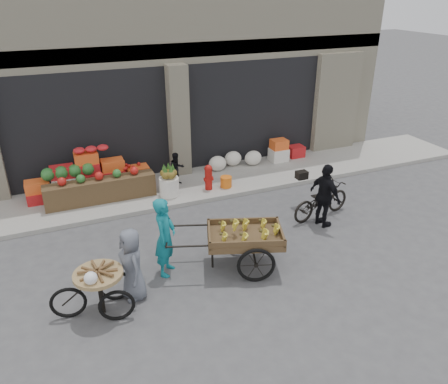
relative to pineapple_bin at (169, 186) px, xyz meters
name	(u,v)px	position (x,y,z in m)	size (l,w,h in m)	color
ground	(254,264)	(0.75, -3.60, -0.37)	(80.00, 80.00, 0.00)	#424244
sidewalk	(190,185)	(0.75, 0.50, -0.31)	(18.00, 2.20, 0.12)	gray
building	(148,47)	(0.75, 4.43, 3.00)	(14.00, 6.45, 7.00)	beige
fruit_display	(97,175)	(-1.73, 0.78, 0.30)	(3.10, 1.12, 1.24)	red
pineapple_bin	(169,186)	(0.00, 0.00, 0.00)	(0.52, 0.52, 0.50)	silver
fire_hydrant	(208,176)	(1.10, -0.05, 0.13)	(0.22, 0.22, 0.71)	#A5140F
orange_bucket	(226,182)	(1.60, -0.10, -0.10)	(0.32, 0.32, 0.30)	orange
right_bay_goods	(263,154)	(3.36, 1.10, 0.04)	(3.35, 0.60, 0.70)	silver
seated_person	(177,169)	(0.40, 0.60, 0.21)	(0.45, 0.35, 0.93)	black
banana_cart	(242,234)	(0.48, -3.56, 0.40)	(2.71, 1.75, 1.06)	brown
vendor_woman	(165,237)	(-0.98, -3.17, 0.45)	(0.60, 0.39, 1.64)	#10727F
tricycle_cart	(99,286)	(-2.36, -3.87, 0.20)	(1.45, 0.95, 0.95)	#9E7F51
vendor_grey	(132,264)	(-1.74, -3.66, 0.33)	(0.69, 0.45, 1.40)	slate
bicycle	(321,200)	(3.17, -2.38, 0.08)	(0.60, 1.72, 0.90)	black
cyclist	(325,196)	(2.97, -2.78, 0.41)	(0.91, 0.38, 1.56)	black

